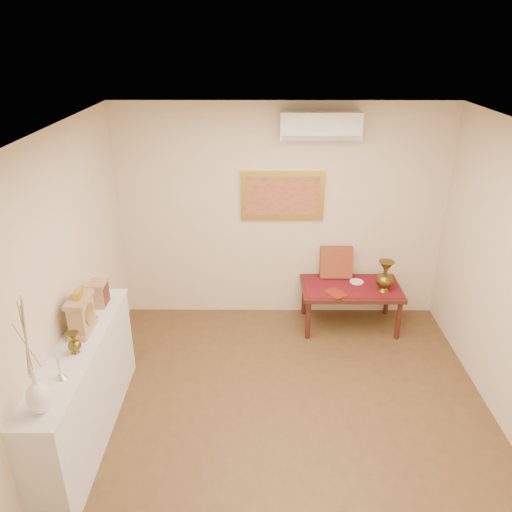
{
  "coord_description": "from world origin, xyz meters",
  "views": [
    {
      "loc": [
        -0.29,
        -3.52,
        3.42
      ],
      "look_at": [
        -0.31,
        1.15,
        1.29
      ],
      "focal_mm": 35.0,
      "sensor_mm": 36.0,
      "label": 1
    }
  ],
  "objects_px": {
    "wooden_chest": "(99,293)",
    "low_table": "(351,291)",
    "mantel_clock": "(81,314)",
    "white_vase": "(30,358)",
    "brass_urn_tall": "(385,273)",
    "display_ledge": "(85,391)"
  },
  "relations": [
    {
      "from": "white_vase",
      "to": "mantel_clock",
      "type": "height_order",
      "value": "white_vase"
    },
    {
      "from": "display_ledge",
      "to": "wooden_chest",
      "type": "xyz_separation_m",
      "value": [
        -0.0,
        0.69,
        0.61
      ]
    },
    {
      "from": "white_vase",
      "to": "display_ledge",
      "type": "relative_size",
      "value": 0.45
    },
    {
      "from": "white_vase",
      "to": "wooden_chest",
      "type": "bearing_deg",
      "value": 91.04
    },
    {
      "from": "mantel_clock",
      "to": "wooden_chest",
      "type": "xyz_separation_m",
      "value": [
        0.01,
        0.47,
        -0.05
      ]
    },
    {
      "from": "low_table",
      "to": "display_ledge",
      "type": "bearing_deg",
      "value": -144.9
    },
    {
      "from": "display_ledge",
      "to": "low_table",
      "type": "bearing_deg",
      "value": 35.1
    },
    {
      "from": "wooden_chest",
      "to": "low_table",
      "type": "xyz_separation_m",
      "value": [
        2.68,
        1.19,
        -0.62
      ]
    },
    {
      "from": "wooden_chest",
      "to": "mantel_clock",
      "type": "bearing_deg",
      "value": -90.66
    },
    {
      "from": "mantel_clock",
      "to": "low_table",
      "type": "bearing_deg",
      "value": 31.77
    },
    {
      "from": "white_vase",
      "to": "wooden_chest",
      "type": "xyz_separation_m",
      "value": [
        -0.03,
        1.5,
        -0.33
      ]
    },
    {
      "from": "white_vase",
      "to": "low_table",
      "type": "height_order",
      "value": "white_vase"
    },
    {
      "from": "brass_urn_tall",
      "to": "display_ledge",
      "type": "relative_size",
      "value": 0.23
    },
    {
      "from": "brass_urn_tall",
      "to": "mantel_clock",
      "type": "height_order",
      "value": "mantel_clock"
    },
    {
      "from": "wooden_chest",
      "to": "white_vase",
      "type": "bearing_deg",
      "value": -88.96
    },
    {
      "from": "wooden_chest",
      "to": "low_table",
      "type": "distance_m",
      "value": 2.99
    },
    {
      "from": "mantel_clock",
      "to": "low_table",
      "type": "distance_m",
      "value": 3.22
    },
    {
      "from": "mantel_clock",
      "to": "white_vase",
      "type": "bearing_deg",
      "value": -88.18
    },
    {
      "from": "brass_urn_tall",
      "to": "mantel_clock",
      "type": "xyz_separation_m",
      "value": [
        -3.05,
        -1.55,
        0.36
      ]
    },
    {
      "from": "brass_urn_tall",
      "to": "display_ledge",
      "type": "bearing_deg",
      "value": -149.81
    },
    {
      "from": "white_vase",
      "to": "display_ledge",
      "type": "distance_m",
      "value": 1.24
    },
    {
      "from": "display_ledge",
      "to": "wooden_chest",
      "type": "height_order",
      "value": "wooden_chest"
    }
  ]
}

